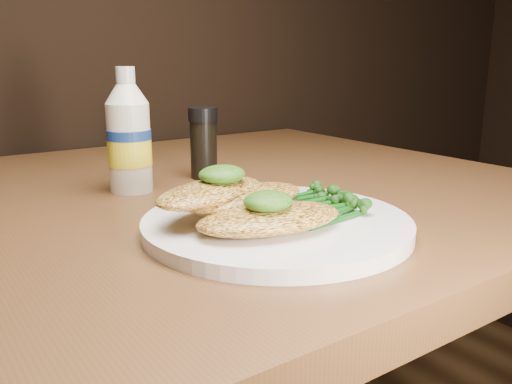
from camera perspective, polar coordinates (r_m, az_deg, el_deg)
plate at (r=0.54m, az=2.20°, el=-3.42°), size 0.27×0.27×0.01m
chicken_front at (r=0.50m, az=1.51°, el=-2.81°), size 0.15×0.10×0.02m
chicken_mid at (r=0.54m, az=-1.14°, el=-0.58°), size 0.15×0.08×0.02m
chicken_back at (r=0.53m, az=-4.80°, el=-0.04°), size 0.15×0.11×0.02m
pesto_front at (r=0.49m, az=1.29°, el=-0.97°), size 0.06×0.06×0.02m
pesto_back at (r=0.53m, az=-3.62°, el=1.88°), size 0.05×0.05×0.02m
broccolini_bundle at (r=0.56m, az=5.47°, el=-1.04°), size 0.14×0.11×0.02m
mayo_bottle at (r=0.71m, az=-13.37°, el=6.37°), size 0.07×0.07×0.16m
pepper_grinder at (r=0.77m, az=-5.58°, el=5.18°), size 0.04×0.04×0.10m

